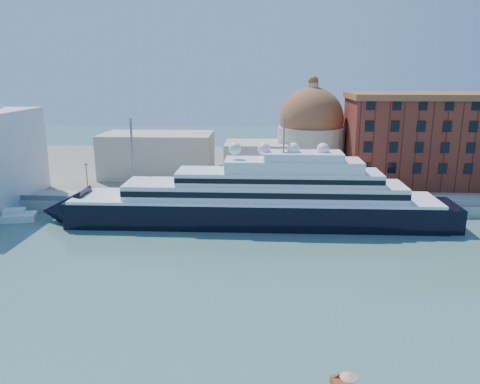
{
  "coord_description": "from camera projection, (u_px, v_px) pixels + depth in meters",
  "views": [
    {
      "loc": [
        8.96,
        -68.63,
        30.43
      ],
      "look_at": [
        4.75,
        18.0,
        8.01
      ],
      "focal_mm": 35.0,
      "sensor_mm": 36.0,
      "label": 1
    }
  ],
  "objects": [
    {
      "name": "ground",
      "position": [
        205.0,
        269.0,
        74.4
      ],
      "size": [
        400.0,
        400.0,
        0.0
      ],
      "primitive_type": "plane",
      "color": "#3C6861",
      "rests_on": "ground"
    },
    {
      "name": "quay",
      "position": [
        223.0,
        203.0,
        106.97
      ],
      "size": [
        180.0,
        10.0,
        2.5
      ],
      "primitive_type": "cube",
      "color": "gray",
      "rests_on": "ground"
    },
    {
      "name": "land",
      "position": [
        234.0,
        168.0,
        146.68
      ],
      "size": [
        260.0,
        72.0,
        2.0
      ],
      "primitive_type": "cube",
      "color": "slate",
      "rests_on": "ground"
    },
    {
      "name": "quay_fence",
      "position": [
        221.0,
        200.0,
        102.15
      ],
      "size": [
        180.0,
        0.1,
        1.2
      ],
      "primitive_type": "cube",
      "color": "slate",
      "rests_on": "quay"
    },
    {
      "name": "superyacht",
      "position": [
        243.0,
        203.0,
        95.31
      ],
      "size": [
        84.82,
        11.76,
        25.35
      ],
      "color": "black",
      "rests_on": "ground"
    },
    {
      "name": "service_barge",
      "position": [
        6.0,
        218.0,
        97.65
      ],
      "size": [
        13.0,
        7.27,
        2.78
      ],
      "rotation": [
        0.0,
        0.0,
        0.27
      ],
      "color": "white",
      "rests_on": "ground"
    },
    {
      "name": "warehouse",
      "position": [
        432.0,
        139.0,
        118.79
      ],
      "size": [
        43.0,
        19.0,
        23.25
      ],
      "color": "maroon",
      "rests_on": "land"
    },
    {
      "name": "church",
      "position": [
        253.0,
        145.0,
        127.19
      ],
      "size": [
        66.0,
        18.0,
        25.5
      ],
      "color": "beige",
      "rests_on": "land"
    },
    {
      "name": "lamp_posts",
      "position": [
        165.0,
        167.0,
        103.74
      ],
      "size": [
        120.8,
        2.4,
        18.0
      ],
      "color": "slate",
      "rests_on": "quay"
    }
  ]
}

